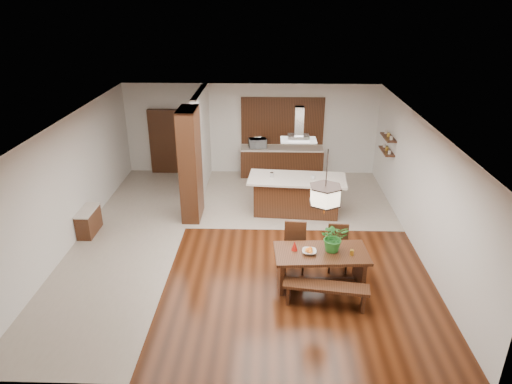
{
  "coord_description": "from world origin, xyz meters",
  "views": [
    {
      "loc": [
        0.59,
        -9.6,
        5.47
      ],
      "look_at": [
        0.3,
        0.0,
        1.25
      ],
      "focal_mm": 32.0,
      "sensor_mm": 36.0,
      "label": 1
    }
  ],
  "objects_px": {
    "fruit_bowl": "(309,252)",
    "range_hood": "(299,124)",
    "island_cup": "(313,178)",
    "kitchen_island": "(296,195)",
    "dining_table": "(321,261)",
    "foliage_plant": "(334,237)",
    "hallway_console": "(89,222)",
    "dining_chair_right": "(338,249)",
    "dining_bench": "(325,295)",
    "microwave": "(258,143)",
    "pendant_lantern": "(326,183)",
    "dining_chair_left": "(295,248)"
  },
  "relations": [
    {
      "from": "microwave",
      "to": "dining_chair_left",
      "type": "bearing_deg",
      "value": -94.35
    },
    {
      "from": "dining_bench",
      "to": "range_hood",
      "type": "distance_m",
      "value": 4.55
    },
    {
      "from": "kitchen_island",
      "to": "island_cup",
      "type": "bearing_deg",
      "value": -13.21
    },
    {
      "from": "hallway_console",
      "to": "microwave",
      "type": "distance_m",
      "value": 5.73
    },
    {
      "from": "fruit_bowl",
      "to": "range_hood",
      "type": "bearing_deg",
      "value": 91.29
    },
    {
      "from": "dining_bench",
      "to": "pendant_lantern",
      "type": "bearing_deg",
      "value": 93.52
    },
    {
      "from": "island_cup",
      "to": "kitchen_island",
      "type": "bearing_deg",
      "value": 162.45
    },
    {
      "from": "hallway_console",
      "to": "dining_table",
      "type": "xyz_separation_m",
      "value": [
        5.46,
        -2.0,
        0.25
      ]
    },
    {
      "from": "fruit_bowl",
      "to": "dining_chair_left",
      "type": "bearing_deg",
      "value": 112.91
    },
    {
      "from": "dining_chair_left",
      "to": "microwave",
      "type": "height_order",
      "value": "microwave"
    },
    {
      "from": "dining_bench",
      "to": "island_cup",
      "type": "distance_m",
      "value": 3.9
    },
    {
      "from": "hallway_console",
      "to": "dining_chair_right",
      "type": "xyz_separation_m",
      "value": [
        5.88,
        -1.41,
        0.18
      ]
    },
    {
      "from": "dining_table",
      "to": "island_cup",
      "type": "distance_m",
      "value": 3.19
    },
    {
      "from": "dining_bench",
      "to": "kitchen_island",
      "type": "bearing_deg",
      "value": 95.24
    },
    {
      "from": "hallway_console",
      "to": "dining_bench",
      "type": "height_order",
      "value": "hallway_console"
    },
    {
      "from": "dining_chair_right",
      "to": "dining_table",
      "type": "bearing_deg",
      "value": -122.55
    },
    {
      "from": "hallway_console",
      "to": "island_cup",
      "type": "height_order",
      "value": "island_cup"
    },
    {
      "from": "fruit_bowl",
      "to": "island_cup",
      "type": "xyz_separation_m",
      "value": [
        0.33,
        3.2,
        0.29
      ]
    },
    {
      "from": "pendant_lantern",
      "to": "kitchen_island",
      "type": "height_order",
      "value": "pendant_lantern"
    },
    {
      "from": "pendant_lantern",
      "to": "dining_chair_left",
      "type": "bearing_deg",
      "value": 132.81
    },
    {
      "from": "dining_bench",
      "to": "microwave",
      "type": "height_order",
      "value": "microwave"
    },
    {
      "from": "kitchen_island",
      "to": "dining_table",
      "type": "bearing_deg",
      "value": -80.06
    },
    {
      "from": "dining_chair_right",
      "to": "foliage_plant",
      "type": "height_order",
      "value": "foliage_plant"
    },
    {
      "from": "dining_chair_left",
      "to": "dining_chair_right",
      "type": "xyz_separation_m",
      "value": [
        0.92,
        0.06,
        -0.03
      ]
    },
    {
      "from": "dining_chair_left",
      "to": "dining_table",
      "type": "bearing_deg",
      "value": -42.78
    },
    {
      "from": "dining_table",
      "to": "foliage_plant",
      "type": "bearing_deg",
      "value": 15.02
    },
    {
      "from": "foliage_plant",
      "to": "hallway_console",
      "type": "bearing_deg",
      "value": 161.16
    },
    {
      "from": "kitchen_island",
      "to": "hallway_console",
      "type": "bearing_deg",
      "value": -161.8
    },
    {
      "from": "pendant_lantern",
      "to": "foliage_plant",
      "type": "height_order",
      "value": "pendant_lantern"
    },
    {
      "from": "fruit_bowl",
      "to": "microwave",
      "type": "relative_size",
      "value": 0.53
    },
    {
      "from": "pendant_lantern",
      "to": "range_hood",
      "type": "relative_size",
      "value": 1.46
    },
    {
      "from": "kitchen_island",
      "to": "island_cup",
      "type": "relative_size",
      "value": 22.63
    },
    {
      "from": "dining_bench",
      "to": "foliage_plant",
      "type": "distance_m",
      "value": 1.13
    },
    {
      "from": "dining_chair_left",
      "to": "range_hood",
      "type": "distance_m",
      "value": 3.36
    },
    {
      "from": "hallway_console",
      "to": "fruit_bowl",
      "type": "height_order",
      "value": "fruit_bowl"
    },
    {
      "from": "foliage_plant",
      "to": "range_hood",
      "type": "relative_size",
      "value": 0.66
    },
    {
      "from": "fruit_bowl",
      "to": "kitchen_island",
      "type": "bearing_deg",
      "value": 91.29
    },
    {
      "from": "dining_bench",
      "to": "pendant_lantern",
      "type": "relative_size",
      "value": 1.22
    },
    {
      "from": "pendant_lantern",
      "to": "hallway_console",
      "type": "bearing_deg",
      "value": 159.83
    },
    {
      "from": "dining_chair_left",
      "to": "hallway_console",
      "type": "bearing_deg",
      "value": 167.91
    },
    {
      "from": "dining_table",
      "to": "fruit_bowl",
      "type": "height_order",
      "value": "fruit_bowl"
    },
    {
      "from": "foliage_plant",
      "to": "range_hood",
      "type": "distance_m",
      "value": 3.55
    },
    {
      "from": "dining_chair_left",
      "to": "foliage_plant",
      "type": "relative_size",
      "value": 1.75
    },
    {
      "from": "dining_chair_right",
      "to": "fruit_bowl",
      "type": "height_order",
      "value": "dining_chair_right"
    },
    {
      "from": "hallway_console",
      "to": "pendant_lantern",
      "type": "bearing_deg",
      "value": -20.17
    },
    {
      "from": "dining_chair_right",
      "to": "island_cup",
      "type": "height_order",
      "value": "island_cup"
    },
    {
      "from": "hallway_console",
      "to": "dining_table",
      "type": "relative_size",
      "value": 0.46
    },
    {
      "from": "dining_chair_left",
      "to": "foliage_plant",
      "type": "height_order",
      "value": "foliage_plant"
    },
    {
      "from": "dining_chair_right",
      "to": "pendant_lantern",
      "type": "bearing_deg",
      "value": -122.55
    },
    {
      "from": "foliage_plant",
      "to": "kitchen_island",
      "type": "xyz_separation_m",
      "value": [
        -0.55,
        3.21,
        -0.53
      ]
    }
  ]
}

